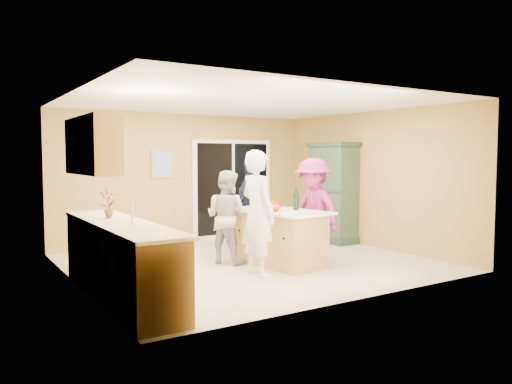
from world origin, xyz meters
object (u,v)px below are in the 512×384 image
woman_magenta (313,210)px  green_hutch (333,194)px  woman_grey (226,217)px  woman_navy (253,205)px  woman_white (258,213)px  kitchen_island (279,239)px

woman_magenta → green_hutch: bearing=124.6°
green_hutch → woman_grey: green_hutch is taller
woman_navy → woman_magenta: bearing=86.4°
green_hutch → woman_white: size_ratio=1.10×
kitchen_island → woman_magenta: 0.79m
woman_white → woman_navy: woman_white is taller
woman_white → woman_navy: 1.80m
woman_grey → woman_magenta: woman_magenta is taller
green_hutch → woman_grey: 2.92m
woman_magenta → woman_navy: bearing=-163.0°
kitchen_island → woman_white: 0.98m
woman_navy → woman_magenta: woman_navy is taller
kitchen_island → green_hutch: 2.56m
woman_white → woman_navy: bearing=-33.2°
green_hutch → woman_navy: bearing=-177.2°
kitchen_island → green_hutch: green_hutch is taller
green_hutch → woman_navy: 2.00m
woman_white → woman_magenta: bearing=-77.0°
kitchen_island → woman_magenta: size_ratio=1.05×
green_hutch → woman_grey: bearing=-167.1°
woman_white → woman_magenta: size_ratio=1.07×
woman_white → woman_grey: woman_white is taller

